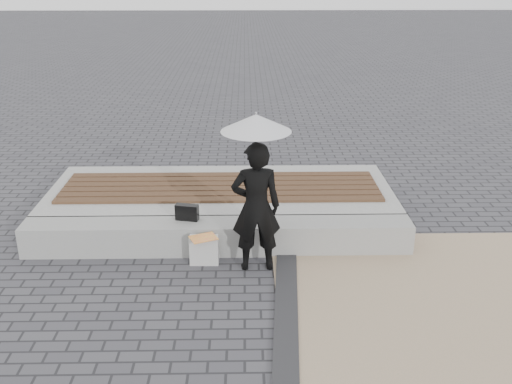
% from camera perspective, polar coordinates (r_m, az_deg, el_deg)
% --- Properties ---
extents(ground, '(80.00, 80.00, 0.00)m').
position_cam_1_polar(ground, '(6.38, -4.29, -12.18)').
color(ground, '#46464A').
rests_on(ground, ground).
extents(edging_band, '(0.61, 5.20, 0.04)m').
position_cam_1_polar(edging_band, '(5.96, 2.91, -14.66)').
color(edging_band, '#2A2A2C').
rests_on(edging_band, ground).
extents(seating_ledge, '(5.00, 0.45, 0.40)m').
position_cam_1_polar(seating_ledge, '(7.67, -3.72, -4.27)').
color(seating_ledge, '#9B9B96').
rests_on(seating_ledge, ground).
extents(timber_platform, '(5.00, 2.00, 0.40)m').
position_cam_1_polar(timber_platform, '(8.76, -3.39, -0.84)').
color(timber_platform, '#AEAEA8').
rests_on(timber_platform, ground).
extents(timber_decking, '(4.60, 1.20, 0.04)m').
position_cam_1_polar(timber_decking, '(8.68, -3.42, 0.50)').
color(timber_decking, brown).
rests_on(timber_decking, timber_platform).
extents(woman, '(0.61, 0.43, 1.61)m').
position_cam_1_polar(woman, '(6.97, 0.00, -1.48)').
color(woman, black).
rests_on(woman, ground).
extents(parasol, '(0.80, 0.80, 1.03)m').
position_cam_1_polar(parasol, '(6.64, 0.00, 6.69)').
color(parasol, '#A6A6AB').
rests_on(parasol, ground).
extents(handbag, '(0.31, 0.17, 0.21)m').
position_cam_1_polar(handbag, '(7.64, -6.68, -1.96)').
color(handbag, black).
rests_on(handbag, seating_ledge).
extents(canvas_tote, '(0.36, 0.16, 0.37)m').
position_cam_1_polar(canvas_tote, '(7.36, -5.03, -5.59)').
color(canvas_tote, silver).
rests_on(canvas_tote, ground).
extents(magazine, '(0.38, 0.34, 0.01)m').
position_cam_1_polar(magazine, '(7.23, -5.11, -4.43)').
color(magazine, '#FF4344').
rests_on(magazine, canvas_tote).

